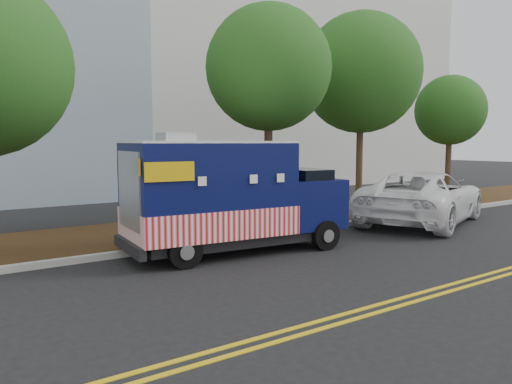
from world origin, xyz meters
TOP-DOWN VIEW (x-y plane):
  - ground at (0.00, 0.00)m, footprint 120.00×120.00m
  - curb at (0.00, 1.40)m, footprint 120.00×0.18m
  - mulch_strip at (0.00, 3.50)m, footprint 120.00×4.00m
  - centerline_near at (0.00, -4.45)m, footprint 120.00×0.10m
  - centerline_far at (0.00, -4.70)m, footprint 120.00×0.10m
  - tree_b at (1.76, 2.66)m, footprint 3.87×3.87m
  - tree_c at (7.18, 3.90)m, footprint 4.66×4.66m
  - tree_d at (12.84, 3.71)m, footprint 3.16×3.16m
  - sign_post at (-2.43, 1.99)m, footprint 0.06×0.06m
  - food_truck at (-1.22, 0.34)m, footprint 5.71×2.59m
  - white_car at (6.55, 0.44)m, footprint 6.90×4.94m

SIDE VIEW (x-z plane):
  - ground at x=0.00m, z-range 0.00..0.00m
  - centerline_near at x=0.00m, z-range 0.00..0.01m
  - centerline_far at x=0.00m, z-range 0.00..0.01m
  - curb at x=0.00m, z-range 0.00..0.15m
  - mulch_strip at x=0.00m, z-range 0.00..0.15m
  - white_car at x=6.55m, z-range 0.00..1.75m
  - sign_post at x=-2.43m, z-range 0.00..2.40m
  - food_truck at x=-1.22m, z-range -0.14..2.78m
  - tree_d at x=12.84m, z-range 1.26..6.98m
  - tree_b at x=1.76m, z-range 1.51..8.41m
  - tree_c at x=7.18m, z-range 1.51..9.23m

